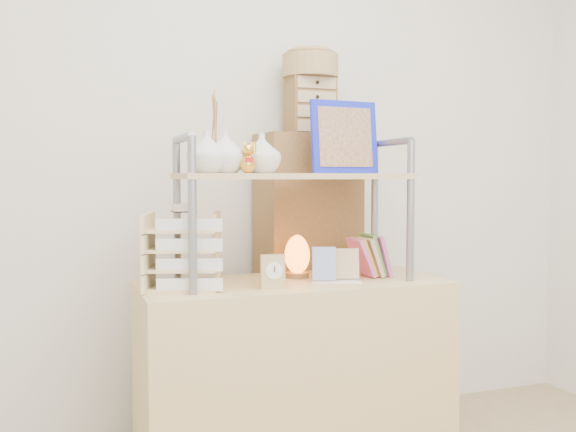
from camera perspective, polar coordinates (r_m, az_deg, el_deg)
name	(u,v)px	position (r m, az deg, el deg)	size (l,w,h in m)	color
desk	(294,375)	(2.61, 0.53, -13.95)	(1.20, 0.50, 0.75)	tan
cabinet	(308,282)	(2.95, 1.80, -5.92)	(0.45, 0.24, 1.35)	brown
hutch	(275,170)	(2.48, -1.17, 4.08)	(0.90, 0.34, 0.72)	gray
letter_tray	(184,255)	(2.38, -9.23, -3.43)	(0.31, 0.31, 0.31)	#D6B580
salt_lamp	(297,256)	(2.60, 0.80, -3.56)	(0.11, 0.11, 0.17)	brown
desk_clock	(273,272)	(2.35, -1.37, -4.96)	(0.09, 0.05, 0.12)	tan
postcard_stand	(336,272)	(2.50, 4.27, -4.99)	(0.20, 0.11, 0.14)	white
drawer_chest	(310,106)	(2.91, 2.00, 9.75)	(0.20, 0.16, 0.25)	brown
woven_basket	(310,66)	(2.93, 1.99, 13.15)	(0.25, 0.25, 0.10)	olive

